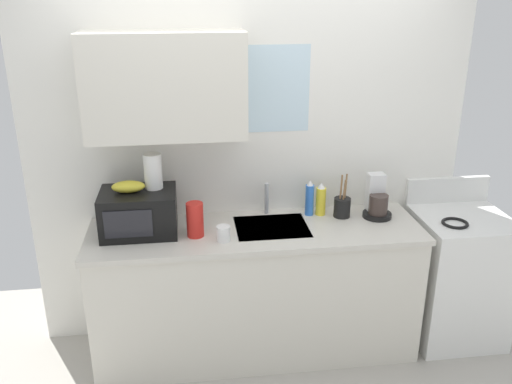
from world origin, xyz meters
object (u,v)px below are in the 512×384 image
paper_towel_roll (153,171)px  mug_white (223,233)px  coffee_maker (377,201)px  stove_range (456,275)px  dish_soap_bottle_yellow (321,200)px  banana_bunch (128,187)px  cereal_canister (195,220)px  utensil_crock (342,207)px  dish_soap_bottle_blue (310,199)px  microwave (139,212)px

paper_towel_roll → mug_white: bearing=-30.7°
paper_towel_roll → coffee_maker: bearing=0.3°
stove_range → dish_soap_bottle_yellow: size_ratio=4.85×
stove_range → banana_bunch: bearing=178.8°
cereal_canister → utensil_crock: bearing=9.9°
paper_towel_roll → dish_soap_bottle_yellow: 1.12m
stove_range → dish_soap_bottle_blue: (-1.02, 0.18, 0.56)m
microwave → mug_white: 0.55m
dish_soap_bottle_yellow → mug_white: bearing=-155.1°
dish_soap_bottle_yellow → mug_white: size_ratio=2.34×
banana_bunch → utensil_crock: banana_bunch is taller
paper_towel_roll → dish_soap_bottle_yellow: paper_towel_roll is taller
coffee_maker → paper_towel_roll: bearing=-179.7°
microwave → cereal_canister: size_ratio=2.13×
microwave → dish_soap_bottle_yellow: 1.19m
microwave → utensil_crock: 1.32m
stove_range → microwave: bearing=178.8°
stove_range → utensil_crock: bearing=171.8°
dish_soap_bottle_yellow → stove_range: bearing=-10.2°
banana_bunch → dish_soap_bottle_yellow: 1.25m
paper_towel_roll → dish_soap_bottle_yellow: size_ratio=0.99×
dish_soap_bottle_blue → cereal_canister: 0.80m
banana_bunch → coffee_maker: bearing=2.1°
dish_soap_bottle_yellow → banana_bunch: bearing=-174.3°
stove_range → mug_white: bearing=-174.9°
utensil_crock → paper_towel_roll: bearing=-179.1°
banana_bunch → mug_white: 0.64m
dish_soap_bottle_blue → utensil_crock: bearing=-16.2°
dish_soap_bottle_yellow → mug_white: dish_soap_bottle_yellow is taller
microwave → cereal_canister: 0.36m
dish_soap_bottle_blue → dish_soap_bottle_yellow: 0.08m
microwave → dish_soap_bottle_blue: 1.11m
banana_bunch → utensil_crock: size_ratio=0.69×
stove_range → paper_towel_roll: paper_towel_roll is taller
stove_range → cereal_canister: (-1.78, -0.05, 0.55)m
coffee_maker → stove_range: bearing=-10.2°
microwave → coffee_maker: (1.54, 0.06, -0.03)m
banana_bunch → coffee_maker: banana_bunch is taller
stove_range → dish_soap_bottle_yellow: dish_soap_bottle_yellow is taller
utensil_crock → banana_bunch: bearing=-177.1°
microwave → coffee_maker: coffee_maker is taller
coffee_maker → utensil_crock: 0.23m
stove_range → coffee_maker: (-0.58, 0.10, 0.55)m
banana_bunch → dish_soap_bottle_yellow: size_ratio=0.90×
stove_range → utensil_crock: (-0.81, 0.12, 0.51)m
paper_towel_roll → cereal_canister: paper_towel_roll is taller
coffee_maker → mug_white: size_ratio=2.95×
dish_soap_bottle_blue → dish_soap_bottle_yellow: size_ratio=1.09×
dish_soap_bottle_yellow → cereal_canister: dish_soap_bottle_yellow is taller
mug_white → dish_soap_bottle_blue: bearing=28.1°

